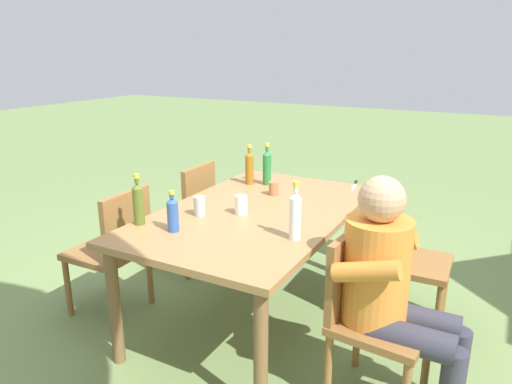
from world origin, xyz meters
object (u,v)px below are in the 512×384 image
(bottle_clear, at_px, (295,215))
(bottle_amber, at_px, (249,167))
(bottle_olive, at_px, (138,203))
(table_knife, at_px, (355,185))
(bottle_blue, at_px, (173,214))
(chair_far_right, at_px, (367,309))
(chair_near_left, at_px, (188,211))
(chair_far_left, at_px, (401,252))
(chair_near_right, at_px, (115,246))
(cup_white, at_px, (241,205))
(backpack_by_near_side, at_px, (363,236))
(bottle_green, at_px, (267,167))
(cup_steel, at_px, (199,206))
(person_in_white_shirt, at_px, (392,285))
(dining_table, at_px, (256,222))
(cup_terracotta, at_px, (274,188))

(bottle_clear, xyz_separation_m, bottle_amber, (-0.83, -0.74, -0.01))
(bottle_olive, height_order, table_knife, bottle_olive)
(table_knife, bearing_deg, bottle_blue, -23.80)
(bottle_blue, bearing_deg, chair_far_right, 97.55)
(chair_near_left, xyz_separation_m, bottle_clear, (0.72, 1.25, 0.40))
(chair_far_left, bearing_deg, table_knife, -134.90)
(chair_near_right, distance_m, chair_near_left, 0.80)
(chair_far_right, relative_size, bottle_blue, 3.71)
(chair_far_right, height_order, bottle_amber, bottle_amber)
(cup_white, bearing_deg, chair_far_left, 119.62)
(chair_near_right, height_order, cup_white, cup_white)
(chair_near_right, xyz_separation_m, backpack_by_near_side, (-1.63, 1.21, -0.28))
(bottle_green, xyz_separation_m, cup_white, (0.67, 0.17, -0.08))
(chair_far_left, xyz_separation_m, bottle_blue, (0.93, -1.08, 0.37))
(cup_white, bearing_deg, cup_steel, -56.59)
(chair_far_left, distance_m, chair_near_right, 1.86)
(bottle_amber, bearing_deg, bottle_clear, 41.69)
(bottle_olive, bearing_deg, cup_steel, 142.73)
(chair_near_left, distance_m, bottle_clear, 1.49)
(chair_near_right, distance_m, person_in_white_shirt, 1.80)
(dining_table, xyz_separation_m, table_knife, (-0.86, 0.38, 0.08))
(cup_terracotta, bearing_deg, cup_steel, -19.50)
(cup_white, bearing_deg, bottle_clear, 65.30)
(bottle_green, distance_m, bottle_amber, 0.13)
(chair_far_left, bearing_deg, chair_near_right, -64.74)
(chair_near_left, xyz_separation_m, person_in_white_shirt, (0.80, 1.79, 0.17))
(chair_near_right, distance_m, bottle_blue, 0.72)
(bottle_amber, relative_size, table_knife, 1.25)
(bottle_amber, distance_m, backpack_by_near_side, 1.21)
(chair_near_right, relative_size, table_knife, 3.63)
(cup_terracotta, bearing_deg, bottle_blue, -12.07)
(bottle_olive, distance_m, bottle_clear, 0.91)
(bottle_blue, bearing_deg, backpack_by_near_side, 161.11)
(cup_terracotta, relative_size, table_knife, 0.39)
(chair_near_left, relative_size, person_in_white_shirt, 0.74)
(chair_far_left, relative_size, cup_white, 7.37)
(chair_far_right, height_order, chair_near_right, same)
(bottle_green, distance_m, backpack_by_near_side, 1.12)
(chair_near_right, xyz_separation_m, person_in_white_shirt, (0.00, 1.79, 0.17))
(chair_near_left, height_order, bottle_clear, bottle_clear)
(chair_far_right, xyz_separation_m, cup_terracotta, (-0.74, -0.89, 0.31))
(table_knife, height_order, backpack_by_near_side, table_knife)
(chair_far_left, relative_size, person_in_white_shirt, 0.74)
(table_knife, bearing_deg, chair_far_right, 20.35)
(dining_table, distance_m, cup_steel, 0.38)
(chair_near_left, distance_m, bottle_olive, 1.08)
(person_in_white_shirt, bearing_deg, bottle_olive, -84.44)
(person_in_white_shirt, bearing_deg, dining_table, -112.76)
(person_in_white_shirt, relative_size, bottle_blue, 5.02)
(chair_far_left, height_order, cup_steel, cup_steel)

